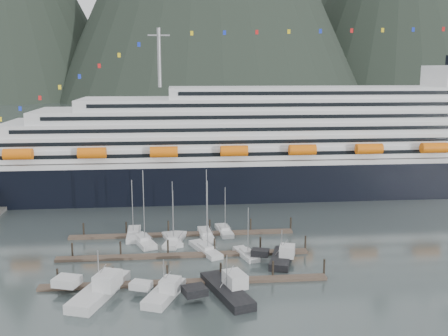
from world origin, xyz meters
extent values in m
plane|color=#485554|center=(0.00, 0.00, 0.00)|extent=(1600.00, 1600.00, 0.00)
cube|color=black|center=(25.00, 55.00, 4.00)|extent=(210.00, 28.00, 12.00)
cube|color=silver|center=(25.00, 55.00, 10.50)|extent=(205.80, 27.44, 1.50)
cube|color=silver|center=(30.00, 55.00, 13.10)|extent=(185.00, 26.00, 3.20)
cube|color=black|center=(30.00, 41.95, 13.26)|extent=(175.75, 0.20, 1.00)
cube|color=silver|center=(32.00, 55.00, 16.30)|extent=(180.00, 25.00, 3.20)
cube|color=black|center=(32.00, 42.45, 16.46)|extent=(171.00, 0.20, 1.00)
cube|color=silver|center=(34.00, 55.00, 19.50)|extent=(172.00, 24.00, 3.20)
cube|color=black|center=(34.00, 42.95, 19.66)|extent=(163.40, 0.20, 1.00)
cube|color=silver|center=(36.00, 55.00, 22.70)|extent=(160.00, 23.00, 3.20)
cube|color=black|center=(36.00, 43.45, 22.86)|extent=(152.00, 0.20, 1.00)
cube|color=silver|center=(38.00, 55.00, 25.80)|extent=(140.00, 22.00, 3.00)
cube|color=black|center=(38.00, 43.95, 25.95)|extent=(133.00, 0.20, 1.00)
cube|color=silver|center=(40.00, 55.00, 28.80)|extent=(95.00, 20.00, 3.00)
cube|color=black|center=(40.00, 44.95, 28.95)|extent=(90.25, 0.20, 1.00)
cylinder|color=gray|center=(-10.00, 55.00, 38.30)|extent=(1.00, 1.00, 16.00)
cylinder|color=orange|center=(-45.00, 40.00, 14.50)|extent=(7.00, 2.80, 2.80)
cylinder|color=orange|center=(-27.00, 40.00, 14.50)|extent=(7.00, 2.80, 2.80)
cylinder|color=orange|center=(-9.00, 40.00, 14.50)|extent=(7.00, 2.80, 2.80)
cylinder|color=orange|center=(9.00, 40.00, 14.50)|extent=(7.00, 2.80, 2.80)
cylinder|color=orange|center=(27.00, 40.00, 14.50)|extent=(7.00, 2.80, 2.80)
cylinder|color=orange|center=(45.00, 40.00, 14.50)|extent=(7.00, 2.80, 2.80)
cylinder|color=orange|center=(63.00, 40.00, 14.50)|extent=(7.00, 2.80, 2.80)
cube|color=#4F3F33|center=(-5.00, -10.00, 0.25)|extent=(48.00, 2.00, 0.50)
cylinder|color=black|center=(-26.00, -8.90, 1.40)|extent=(0.36, 0.36, 3.20)
cylinder|color=black|center=(-17.00, -8.90, 1.40)|extent=(0.36, 0.36, 3.20)
cylinder|color=black|center=(-8.00, -8.90, 1.40)|extent=(0.36, 0.36, 3.20)
cylinder|color=black|center=(1.00, -8.90, 1.40)|extent=(0.36, 0.36, 3.20)
cylinder|color=black|center=(10.00, -8.90, 1.40)|extent=(0.36, 0.36, 3.20)
cylinder|color=black|center=(19.00, -8.90, 1.40)|extent=(0.36, 0.36, 3.20)
cube|color=#4F3F33|center=(-5.00, 3.00, 0.25)|extent=(48.00, 2.00, 0.50)
cylinder|color=black|center=(-26.00, 4.10, 1.40)|extent=(0.36, 0.36, 3.20)
cylinder|color=black|center=(-17.00, 4.10, 1.40)|extent=(0.36, 0.36, 3.20)
cylinder|color=black|center=(-8.00, 4.10, 1.40)|extent=(0.36, 0.36, 3.20)
cylinder|color=black|center=(1.00, 4.10, 1.40)|extent=(0.36, 0.36, 3.20)
cylinder|color=black|center=(10.00, 4.10, 1.40)|extent=(0.36, 0.36, 3.20)
cylinder|color=black|center=(19.00, 4.10, 1.40)|extent=(0.36, 0.36, 3.20)
cube|color=#4F3F33|center=(-5.00, 16.00, 0.25)|extent=(48.00, 2.00, 0.50)
cylinder|color=black|center=(-26.00, 17.10, 1.40)|extent=(0.36, 0.36, 3.20)
cylinder|color=black|center=(-17.00, 17.10, 1.40)|extent=(0.36, 0.36, 3.20)
cylinder|color=black|center=(-8.00, 17.10, 1.40)|extent=(0.36, 0.36, 3.20)
cylinder|color=black|center=(1.00, 17.10, 1.40)|extent=(0.36, 0.36, 3.20)
cylinder|color=black|center=(10.00, 17.10, 1.40)|extent=(0.36, 0.36, 3.20)
cylinder|color=black|center=(19.00, 17.10, 1.40)|extent=(0.36, 0.36, 3.20)
cube|color=silver|center=(-13.10, 11.31, 0.25)|extent=(6.19, 10.41, 1.56)
cube|color=silver|center=(-13.10, 11.31, 1.28)|extent=(3.31, 4.06, 0.89)
cylinder|color=gray|center=(-12.75, 10.37, 8.26)|extent=(0.18, 0.18, 14.52)
cube|color=silver|center=(-7.21, 12.04, 0.25)|extent=(4.52, 9.30, 1.26)
cube|color=silver|center=(-7.21, 12.04, 1.04)|extent=(2.53, 3.50, 0.72)
cylinder|color=gray|center=(-6.99, 11.17, 6.87)|extent=(0.14, 0.14, 12.13)
cube|color=silver|center=(-6.65, 11.28, 0.25)|extent=(5.20, 10.38, 1.48)
cube|color=silver|center=(-6.65, 11.28, 1.21)|extent=(2.93, 3.93, 0.84)
cylinder|color=gray|center=(-6.90, 10.31, 6.12)|extent=(0.17, 0.17, 10.35)
cube|color=silver|center=(-0.72, 5.19, 0.25)|extent=(6.29, 10.85, 1.36)
cube|color=silver|center=(-0.72, 5.19, 1.12)|extent=(3.19, 4.19, 0.78)
cylinder|color=gray|center=(-0.33, 4.20, 7.67)|extent=(0.16, 0.16, 13.60)
cube|color=silver|center=(-15.42, 16.25, 0.25)|extent=(2.93, 10.41, 1.45)
cube|color=silver|center=(-15.42, 16.25, 1.19)|extent=(2.15, 3.67, 0.83)
cylinder|color=gray|center=(-15.39, 15.21, 6.76)|extent=(0.17, 0.17, 11.66)
cube|color=silver|center=(4.15, 16.85, 0.25)|extent=(3.53, 8.96, 1.36)
cube|color=silver|center=(4.15, 16.85, 1.11)|extent=(2.28, 3.26, 0.78)
cylinder|color=gray|center=(4.26, 15.98, 5.65)|extent=(0.16, 0.16, 9.55)
cube|color=silver|center=(0.00, 14.21, 0.25)|extent=(3.26, 10.37, 1.36)
cube|color=silver|center=(0.00, 14.21, 1.12)|extent=(2.20, 3.71, 0.78)
cylinder|color=gray|center=(0.07, 13.19, 7.89)|extent=(0.16, 0.16, 14.03)
cube|color=silver|center=(6.89, 1.88, 0.25)|extent=(4.40, 8.25, 1.23)
cube|color=silver|center=(6.89, 1.88, 1.01)|extent=(2.46, 3.15, 0.70)
cylinder|color=gray|center=(7.11, 1.12, 5.31)|extent=(0.14, 0.14, 9.04)
cube|color=silver|center=(-18.67, -13.31, 0.35)|extent=(8.77, 15.37, 2.28)
cube|color=silver|center=(-24.00, -11.45, 1.83)|extent=(4.74, 4.36, 1.37)
cube|color=silver|center=(-17.27, -13.80, 2.63)|extent=(4.49, 5.26, 2.51)
cube|color=black|center=(-17.27, -13.80, 3.54)|extent=(4.17, 4.90, 0.57)
cylinder|color=gray|center=(-18.67, -13.31, 4.57)|extent=(0.18, 0.18, 5.71)
cube|color=silver|center=(-8.45, -15.00, 0.35)|extent=(7.06, 10.99, 1.90)
cube|color=silver|center=(-12.14, -13.53, 1.52)|extent=(3.86, 3.34, 1.14)
cube|color=silver|center=(-7.48, -15.39, 2.19)|extent=(3.64, 3.90, 2.09)
cube|color=black|center=(-7.48, -15.39, 2.95)|extent=(3.38, 3.64, 0.48)
cylinder|color=gray|center=(-8.45, -15.00, 3.80)|extent=(0.15, 0.15, 4.76)
cube|color=black|center=(1.41, -15.00, 0.35)|extent=(7.76, 14.68, 2.03)
cube|color=black|center=(-3.75, -16.62, 1.63)|extent=(4.24, 4.03, 1.22)
cube|color=silver|center=(2.76, -14.57, 2.34)|extent=(4.00, 4.93, 2.24)
cube|color=black|center=(2.76, -14.57, 3.15)|extent=(3.72, 4.60, 0.51)
cylinder|color=gray|center=(1.41, -15.00, 4.07)|extent=(0.16, 0.16, 5.08)
cube|color=black|center=(12.98, -1.67, 0.35)|extent=(6.49, 11.04, 1.91)
cube|color=black|center=(9.19, -0.44, 1.53)|extent=(3.80, 3.19, 1.14)
cube|color=silver|center=(13.98, -1.99, 2.19)|extent=(3.51, 3.82, 2.10)
cube|color=black|center=(13.98, -1.99, 2.96)|extent=(3.26, 3.56, 0.48)
cylinder|color=gray|center=(12.98, -1.67, 3.82)|extent=(0.15, 0.15, 4.77)
camera|label=1|loc=(-6.67, -92.54, 35.27)|focal=42.00mm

